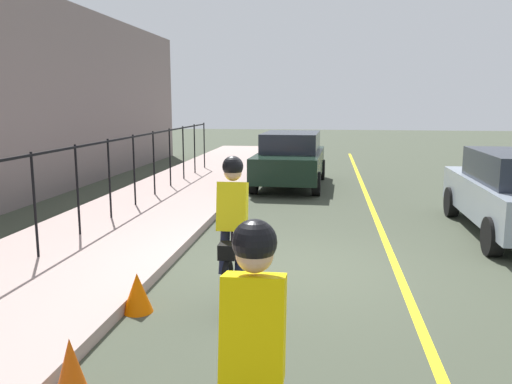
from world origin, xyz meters
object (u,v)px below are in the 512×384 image
object	(u,v)px
traffic_cone_near	(137,293)
traffic_cone_far	(71,376)
parked_sedan_rear	(291,158)
cyclist_follow	(254,373)
cyclist_lead	(233,229)

from	to	relation	value
traffic_cone_near	traffic_cone_far	world-z (taller)	traffic_cone_far
parked_sedan_rear	cyclist_follow	bearing A→B (deg)	4.81
cyclist_lead	traffic_cone_near	world-z (taller)	cyclist_lead
cyclist_follow	parked_sedan_rear	distance (m)	12.61
traffic_cone_near	parked_sedan_rear	bearing A→B (deg)	-6.60
cyclist_follow	traffic_cone_far	size ratio (longest dim) A/B	2.84
parked_sedan_rear	traffic_cone_far	xyz separation A→B (m)	(-11.78, 0.91, -0.50)
parked_sedan_rear	traffic_cone_near	bearing A→B (deg)	-4.86
cyclist_follow	traffic_cone_near	xyz separation A→B (m)	(2.86, 1.80, -0.67)
traffic_cone_near	cyclist_lead	bearing A→B (deg)	-62.26
traffic_cone_near	traffic_cone_far	size ratio (longest dim) A/B	0.75
parked_sedan_rear	traffic_cone_near	world-z (taller)	parked_sedan_rear
cyclist_follow	traffic_cone_near	distance (m)	3.45
traffic_cone_near	traffic_cone_far	bearing A→B (deg)	-173.94
cyclist_lead	traffic_cone_far	bearing A→B (deg)	161.24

